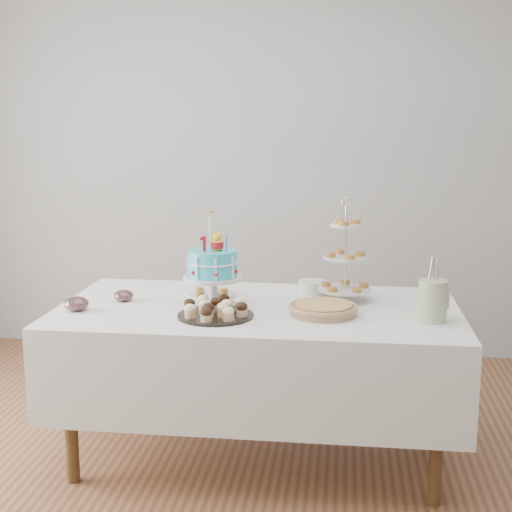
# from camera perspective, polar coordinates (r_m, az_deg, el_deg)

# --- Properties ---
(floor) EXTENTS (5.00, 5.00, 0.00)m
(floor) POSITION_cam_1_polar(r_m,az_deg,el_deg) (3.45, -0.48, -17.81)
(floor) COLOR brown
(floor) RESTS_ON ground
(walls) EXTENTS (5.04, 4.04, 2.70)m
(walls) POSITION_cam_1_polar(r_m,az_deg,el_deg) (3.05, -0.52, 5.09)
(walls) COLOR #9A9C9F
(walls) RESTS_ON floor
(table) EXTENTS (1.92, 1.02, 0.77)m
(table) POSITION_cam_1_polar(r_m,az_deg,el_deg) (3.51, 0.16, -7.65)
(table) COLOR silver
(table) RESTS_ON floor
(birthday_cake) EXTENTS (0.29, 0.29, 0.45)m
(birthday_cake) POSITION_cam_1_polar(r_m,az_deg,el_deg) (3.48, -3.44, -1.86)
(birthday_cake) COLOR silver
(birthday_cake) RESTS_ON table
(cupcake_tray) EXTENTS (0.35, 0.35, 0.08)m
(cupcake_tray) POSITION_cam_1_polar(r_m,az_deg,el_deg) (3.26, -3.26, -4.21)
(cupcake_tray) COLOR black
(cupcake_tray) RESTS_ON table
(pie) EXTENTS (0.32, 0.32, 0.05)m
(pie) POSITION_cam_1_polar(r_m,az_deg,el_deg) (3.31, 5.40, -4.20)
(pie) COLOR tan
(pie) RESTS_ON table
(tiered_stand) EXTENTS (0.27, 0.27, 0.52)m
(tiered_stand) POSITION_cam_1_polar(r_m,az_deg,el_deg) (3.54, 7.16, -0.16)
(tiered_stand) COLOR silver
(tiered_stand) RESTS_ON table
(plate_stack) EXTENTS (0.16, 0.16, 0.06)m
(plate_stack) POSITION_cam_1_polar(r_m,az_deg,el_deg) (3.72, 4.61, -2.48)
(plate_stack) COLOR silver
(plate_stack) RESTS_ON table
(pastry_plate) EXTENTS (0.23, 0.23, 0.03)m
(pastry_plate) POSITION_cam_1_polar(r_m,az_deg,el_deg) (3.66, -3.66, -2.95)
(pastry_plate) COLOR silver
(pastry_plate) RESTS_ON table
(jam_bowl_a) EXTENTS (0.12, 0.12, 0.07)m
(jam_bowl_a) POSITION_cam_1_polar(r_m,az_deg,el_deg) (3.47, -14.15, -3.74)
(jam_bowl_a) COLOR silver
(jam_bowl_a) RESTS_ON table
(jam_bowl_b) EXTENTS (0.10, 0.10, 0.06)m
(jam_bowl_b) POSITION_cam_1_polar(r_m,az_deg,el_deg) (3.60, -10.55, -3.14)
(jam_bowl_b) COLOR silver
(jam_bowl_b) RESTS_ON table
(utensil_pitcher) EXTENTS (0.14, 0.13, 0.29)m
(utensil_pitcher) POSITION_cam_1_polar(r_m,az_deg,el_deg) (3.27, 13.96, -3.35)
(utensil_pitcher) COLOR beige
(utensil_pitcher) RESTS_ON table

